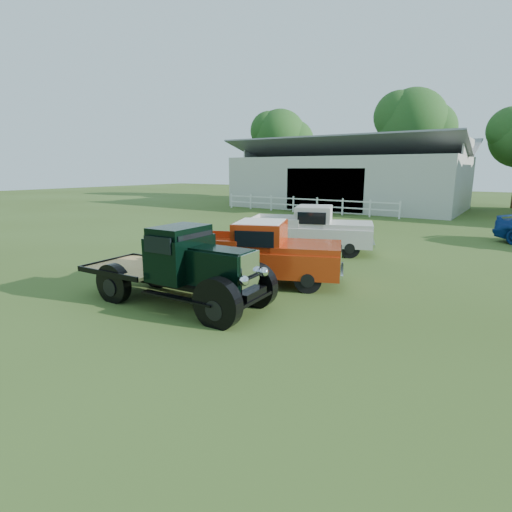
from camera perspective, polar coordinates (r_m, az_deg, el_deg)
The scene contains 8 objects.
ground at distance 9.83m, azimuth -4.92°, elevation -7.10°, with size 120.00×120.00×0.00m, color #344817.
shed_left at distance 35.60m, azimuth 13.07°, elevation 11.31°, with size 18.80×10.20×5.60m, color #989B86, non-canonical shape.
fence_rail at distance 30.63m, azimuth 7.01°, elevation 7.28°, with size 14.20×0.16×1.20m, color white, non-canonical shape.
tree_a at distance 46.78m, azimuth 3.40°, elevation 14.78°, with size 6.30×6.30×10.50m, color #253F17, non-canonical shape.
tree_b at distance 42.43m, azimuth 21.24°, elevation 14.92°, with size 6.90×6.90×11.50m, color #253F17, non-canonical shape.
vintage_flatbed at distance 9.93m, azimuth -11.08°, elevation -1.27°, with size 4.88×1.93×1.93m, color black, non-canonical shape.
red_pickup at distance 11.63m, azimuth 0.15°, elevation 0.66°, with size 4.98×1.92×1.82m, color #A72D0D, non-canonical shape.
white_pickup at distance 16.03m, azimuth 7.86°, elevation 3.76°, with size 4.91×1.90×1.80m, color beige, non-canonical shape.
Camera 1 is at (5.86, -7.19, 3.27)m, focal length 28.00 mm.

